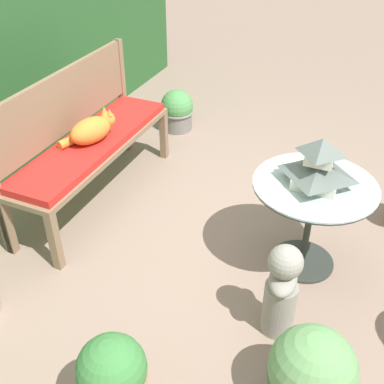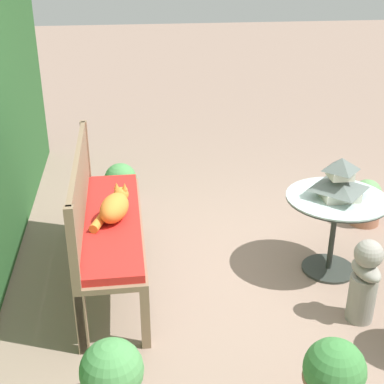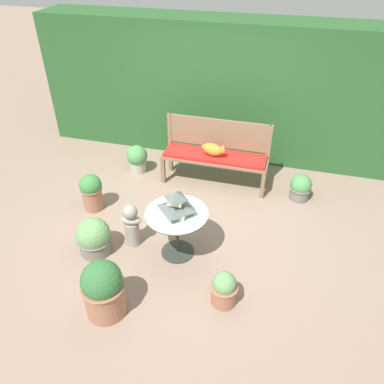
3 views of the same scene
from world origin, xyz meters
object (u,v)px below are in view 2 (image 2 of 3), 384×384
(cat, at_px, (114,207))
(potted_plant_hedge_corner, at_px, (366,202))
(patio_table, at_px, (335,213))
(garden_bench, at_px, (112,226))
(potted_plant_table_far, at_px, (121,184))
(garden_bust, at_px, (365,280))
(pagoda_birdhouse, at_px, (339,181))
(potted_plant_patio_mid, at_px, (112,378))

(cat, distance_m, potted_plant_hedge_corner, 2.45)
(cat, relative_size, patio_table, 0.54)
(garden_bench, height_order, cat, cat)
(cat, distance_m, potted_plant_table_far, 1.48)
(cat, bearing_deg, potted_plant_table_far, 16.83)
(potted_plant_table_far, bearing_deg, garden_bust, -142.11)
(pagoda_birdhouse, xyz_separation_m, potted_plant_patio_mid, (-1.26, 1.73, -0.53))
(pagoda_birdhouse, xyz_separation_m, garden_bust, (-0.63, 0.01, -0.47))
(garden_bench, height_order, potted_plant_table_far, garden_bench)
(cat, bearing_deg, potted_plant_patio_mid, -162.99)
(pagoda_birdhouse, distance_m, potted_plant_table_far, 2.30)
(pagoda_birdhouse, height_order, potted_plant_table_far, pagoda_birdhouse)
(garden_bench, relative_size, garden_bust, 2.67)
(pagoda_birdhouse, height_order, garden_bust, pagoda_birdhouse)
(patio_table, height_order, potted_plant_patio_mid, patio_table)
(patio_table, bearing_deg, garden_bench, 86.75)
(potted_plant_table_far, bearing_deg, patio_table, -131.84)
(garden_bench, relative_size, potted_plant_hedge_corner, 3.84)
(pagoda_birdhouse, relative_size, garden_bust, 0.57)
(potted_plant_patio_mid, bearing_deg, potted_plant_hedge_corner, -49.72)
(cat, height_order, potted_plant_hedge_corner, cat)
(garden_bench, distance_m, cat, 0.17)
(cat, bearing_deg, garden_bench, 66.96)
(pagoda_birdhouse, distance_m, garden_bust, 0.78)
(pagoda_birdhouse, xyz_separation_m, potted_plant_hedge_corner, (0.74, -0.62, -0.58))
(cat, xyz_separation_m, potted_plant_hedge_corner, (0.66, -2.32, -0.43))
(potted_plant_patio_mid, xyz_separation_m, potted_plant_table_far, (2.74, -0.07, -0.06))
(garden_bench, distance_m, patio_table, 1.73)
(garden_bust, xyz_separation_m, potted_plant_table_far, (2.11, 1.64, -0.12))
(cat, bearing_deg, potted_plant_hedge_corner, -55.58)
(patio_table, distance_m, potted_plant_table_far, 2.24)
(cat, relative_size, pagoda_birdhouse, 1.17)
(potted_plant_table_far, distance_m, potted_plant_hedge_corner, 2.40)
(garden_bench, relative_size, pagoda_birdhouse, 4.65)
(potted_plant_patio_mid, bearing_deg, garden_bust, -69.95)
(cat, relative_size, potted_plant_table_far, 1.01)
(patio_table, bearing_deg, cat, 87.49)
(patio_table, bearing_deg, potted_plant_hedge_corner, -40.14)
(pagoda_birdhouse, height_order, potted_plant_patio_mid, pagoda_birdhouse)
(patio_table, height_order, garden_bust, patio_table)
(garden_bust, bearing_deg, pagoda_birdhouse, -8.10)
(cat, relative_size, garden_bust, 0.67)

